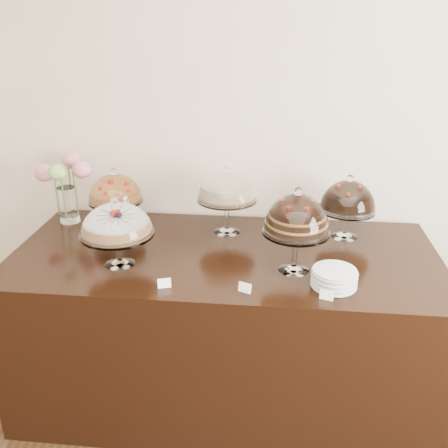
# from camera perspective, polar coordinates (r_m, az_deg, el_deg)

# --- Properties ---
(wall_back) EXTENTS (5.00, 0.04, 3.00)m
(wall_back) POSITION_cam_1_polar(r_m,az_deg,el_deg) (2.92, 4.92, 12.12)
(wall_back) COLOR beige
(wall_back) RESTS_ON ground
(display_counter) EXTENTS (2.20, 1.00, 0.90)m
(display_counter) POSITION_cam_1_polar(r_m,az_deg,el_deg) (2.83, 0.11, -11.43)
(display_counter) COLOR black
(display_counter) RESTS_ON ground
(cake_stand_sugar_sponge) EXTENTS (0.36, 0.36, 0.35)m
(cake_stand_sugar_sponge) POSITION_cam_1_polar(r_m,az_deg,el_deg) (2.44, -12.19, 0.16)
(cake_stand_sugar_sponge) COLOR white
(cake_stand_sugar_sponge) RESTS_ON display_counter
(cake_stand_choco_layer) EXTENTS (0.32, 0.32, 0.42)m
(cake_stand_choco_layer) POSITION_cam_1_polar(r_m,az_deg,el_deg) (2.33, 8.32, 0.79)
(cake_stand_choco_layer) COLOR white
(cake_stand_choco_layer) RESTS_ON display_counter
(cake_stand_cheesecake) EXTENTS (0.33, 0.33, 0.38)m
(cake_stand_cheesecake) POSITION_cam_1_polar(r_m,az_deg,el_deg) (2.74, 0.34, 4.02)
(cake_stand_cheesecake) COLOR white
(cake_stand_cheesecake) RESTS_ON display_counter
(cake_stand_dark_choco) EXTENTS (0.31, 0.31, 0.36)m
(cake_stand_dark_choco) POSITION_cam_1_polar(r_m,az_deg,el_deg) (2.77, 14.01, 2.83)
(cake_stand_dark_choco) COLOR white
(cake_stand_dark_choco) RESTS_ON display_counter
(cake_stand_fruit_tart) EXTENTS (0.31, 0.31, 0.35)m
(cake_stand_fruit_tart) POSITION_cam_1_polar(r_m,az_deg,el_deg) (2.89, -12.35, 3.75)
(cake_stand_fruit_tart) COLOR white
(cake_stand_fruit_tart) RESTS_ON display_counter
(flower_vase) EXTENTS (0.34, 0.34, 0.39)m
(flower_vase) POSITION_cam_1_polar(r_m,az_deg,el_deg) (3.05, -17.68, 4.57)
(flower_vase) COLOR white
(flower_vase) RESTS_ON display_counter
(plate_stack) EXTENTS (0.20, 0.20, 0.08)m
(plate_stack) POSITION_cam_1_polar(r_m,az_deg,el_deg) (2.32, 12.48, -6.05)
(plate_stack) COLOR silver
(plate_stack) RESTS_ON display_counter
(price_card_left) EXTENTS (0.06, 0.03, 0.04)m
(price_card_left) POSITION_cam_1_polar(r_m,az_deg,el_deg) (2.28, -6.84, -6.73)
(price_card_left) COLOR white
(price_card_left) RESTS_ON display_counter
(price_card_right) EXTENTS (0.06, 0.03, 0.04)m
(price_card_right) POSITION_cam_1_polar(r_m,az_deg,el_deg) (2.22, 11.65, -7.96)
(price_card_right) COLOR white
(price_card_right) RESTS_ON display_counter
(price_card_extra) EXTENTS (0.06, 0.04, 0.04)m
(price_card_extra) POSITION_cam_1_polar(r_m,az_deg,el_deg) (2.23, 2.39, -7.28)
(price_card_extra) COLOR white
(price_card_extra) RESTS_ON display_counter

